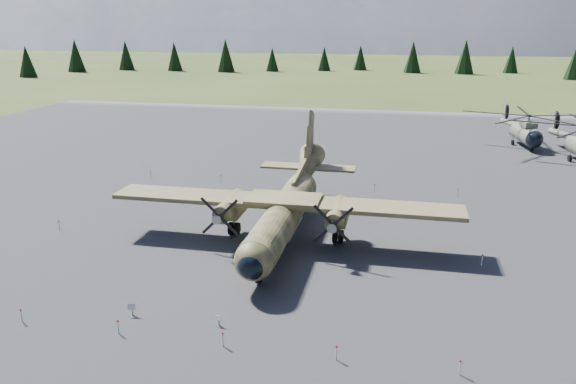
# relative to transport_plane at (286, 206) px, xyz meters

# --- Properties ---
(ground) EXTENTS (500.00, 500.00, 0.00)m
(ground) POSITION_rel_transport_plane_xyz_m (-1.94, -2.63, -2.56)
(ground) COLOR #535A28
(ground) RESTS_ON ground
(apron) EXTENTS (120.00, 120.00, 0.04)m
(apron) POSITION_rel_transport_plane_xyz_m (-1.94, 7.37, -2.56)
(apron) COLOR slate
(apron) RESTS_ON ground
(transport_plane) EXTENTS (26.92, 24.52, 8.91)m
(transport_plane) POSITION_rel_transport_plane_xyz_m (0.00, 0.00, 0.00)
(transport_plane) COLOR #393B20
(transport_plane) RESTS_ON ground
(helicopter_near) EXTENTS (19.60, 21.55, 4.41)m
(helicopter_near) POSITION_rel_transport_plane_xyz_m (24.64, 38.91, 0.57)
(helicopter_near) COLOR #64685A
(helicopter_near) RESTS_ON ground
(info_placard_left) EXTENTS (0.49, 0.30, 0.72)m
(info_placard_left) POSITION_rel_transport_plane_xyz_m (-6.15, -14.13, -2.08)
(info_placard_left) COLOR gray
(info_placard_left) RESTS_ON ground
(info_placard_right) EXTENTS (0.42, 0.24, 0.63)m
(info_placard_right) POSITION_rel_transport_plane_xyz_m (-0.82, -14.20, -2.14)
(info_placard_right) COLOR gray
(info_placard_right) RESTS_ON ground
(barrier_fence) EXTENTS (33.12, 29.62, 0.85)m
(barrier_fence) POSITION_rel_transport_plane_xyz_m (-2.40, -2.71, -2.05)
(barrier_fence) COLOR silver
(barrier_fence) RESTS_ON ground
(treeline) EXTENTS (331.57, 322.85, 10.95)m
(treeline) POSITION_rel_transport_plane_xyz_m (-0.86, -3.43, 2.26)
(treeline) COLOR black
(treeline) RESTS_ON ground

